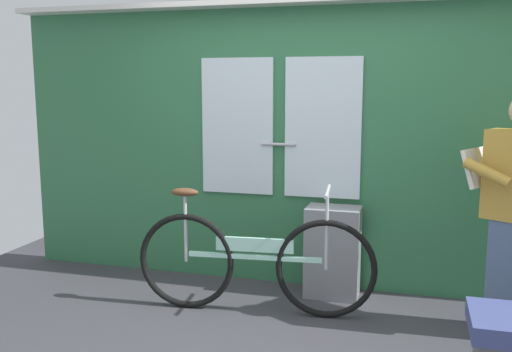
# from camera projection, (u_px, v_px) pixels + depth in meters

# --- Properties ---
(train_door_wall) EXTENTS (4.92, 0.28, 2.26)m
(train_door_wall) POSITION_uv_depth(u_px,v_px,m) (304.00, 141.00, 4.53)
(train_door_wall) COLOR #2D6B42
(train_door_wall) RESTS_ON ground_plane
(bicycle_near_door) EXTENTS (1.72, 0.44, 0.92)m
(bicycle_near_door) POSITION_uv_depth(u_px,v_px,m) (253.00, 262.00, 4.05)
(bicycle_near_door) COLOR black
(bicycle_near_door) RESTS_ON ground_plane
(trash_bin_by_wall) EXTENTS (0.41, 0.28, 0.70)m
(trash_bin_by_wall) POSITION_uv_depth(u_px,v_px,m) (333.00, 252.00, 4.39)
(trash_bin_by_wall) COLOR gray
(trash_bin_by_wall) RESTS_ON ground_plane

